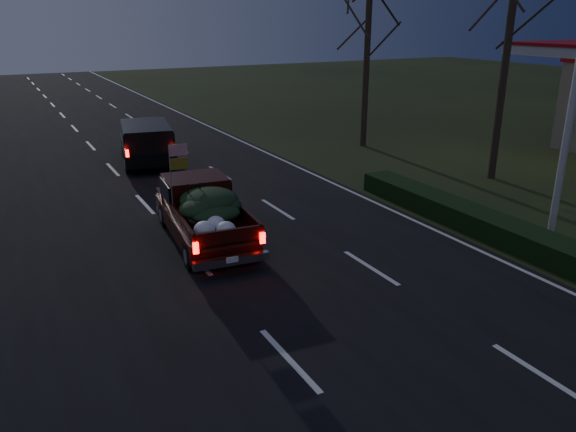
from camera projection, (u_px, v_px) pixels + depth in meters
name	position (u px, v px, depth m)	size (l,w,h in m)	color
ground	(289.00, 360.00, 10.04)	(120.00, 120.00, 0.00)	black
road_asphalt	(289.00, 360.00, 10.04)	(14.00, 120.00, 0.02)	black
hedge_row	(481.00, 223.00, 15.89)	(1.00, 10.00, 0.60)	black
bare_tree_mid	(513.00, 0.00, 19.27)	(3.60, 3.60, 8.50)	black
bare_tree_far	(368.00, 30.00, 25.03)	(3.60, 3.60, 7.00)	black
pickup_truck	(203.00, 209.00, 15.11)	(2.22, 4.81, 2.44)	#330B07
lead_suv	(146.00, 139.00, 23.20)	(2.74, 4.96, 1.35)	black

